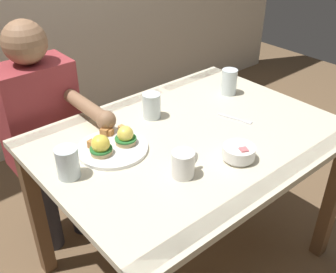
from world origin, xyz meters
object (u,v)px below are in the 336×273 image
(water_glass_extra, at_px, (152,107))
(fork, at_px, (237,119))
(dining_table, at_px, (190,156))
(water_glass_near, at_px, (68,165))
(diner_person, at_px, (44,126))
(water_glass_far, at_px, (229,83))
(coffee_mug, at_px, (184,163))
(eggs_benedict_plate, at_px, (112,145))
(fruit_bowl, at_px, (239,153))

(water_glass_extra, bearing_deg, fork, -44.35)
(dining_table, distance_m, water_glass_near, 0.54)
(diner_person, bearing_deg, water_glass_extra, -48.58)
(dining_table, distance_m, diner_person, 0.70)
(water_glass_near, height_order, water_glass_far, water_glass_far)
(water_glass_far, relative_size, water_glass_extra, 1.12)
(water_glass_near, relative_size, water_glass_extra, 1.02)
(coffee_mug, distance_m, fork, 0.46)
(water_glass_near, bearing_deg, water_glass_far, 5.50)
(eggs_benedict_plate, relative_size, diner_person, 0.24)
(coffee_mug, xyz_separation_m, diner_person, (-0.16, 0.78, -0.14))
(fork, bearing_deg, diner_person, 133.19)
(water_glass_far, relative_size, diner_person, 0.11)
(fruit_bowl, distance_m, coffee_mug, 0.23)
(coffee_mug, height_order, water_glass_extra, water_glass_extra)
(diner_person, bearing_deg, fork, -46.81)
(water_glass_near, xyz_separation_m, water_glass_extra, (0.48, 0.14, -0.00))
(coffee_mug, bearing_deg, water_glass_extra, 66.14)
(coffee_mug, bearing_deg, water_glass_far, 29.24)
(dining_table, height_order, fork, fork)
(eggs_benedict_plate, distance_m, fork, 0.56)
(fruit_bowl, xyz_separation_m, diner_person, (-0.38, 0.84, -0.12))
(eggs_benedict_plate, bearing_deg, water_glass_far, 4.13)
(fruit_bowl, height_order, water_glass_extra, water_glass_extra)
(dining_table, bearing_deg, coffee_mug, -138.86)
(dining_table, height_order, coffee_mug, coffee_mug)
(dining_table, height_order, water_glass_extra, water_glass_extra)
(water_glass_extra, bearing_deg, eggs_benedict_plate, -158.70)
(fork, bearing_deg, fruit_bowl, -137.98)
(diner_person, bearing_deg, dining_table, -58.56)
(water_glass_near, bearing_deg, fruit_bowl, -30.99)
(eggs_benedict_plate, relative_size, water_glass_near, 2.39)
(coffee_mug, relative_size, diner_person, 0.10)
(water_glass_extra, bearing_deg, fruit_bowl, -84.55)
(water_glass_far, bearing_deg, water_glass_near, -174.50)
(water_glass_far, xyz_separation_m, diner_person, (-0.77, 0.44, -0.14))
(dining_table, distance_m, eggs_benedict_plate, 0.35)
(coffee_mug, height_order, fork, coffee_mug)
(dining_table, bearing_deg, eggs_benedict_plate, 160.29)
(fork, height_order, diner_person, diner_person)
(fruit_bowl, distance_m, diner_person, 0.93)
(fruit_bowl, bearing_deg, diner_person, 114.42)
(water_glass_near, relative_size, water_glass_far, 0.91)
(dining_table, xyz_separation_m, water_glass_extra, (-0.03, 0.22, 0.15))
(eggs_benedict_plate, distance_m, water_glass_extra, 0.30)
(dining_table, xyz_separation_m, diner_person, (-0.37, 0.60, 0.02))
(water_glass_far, bearing_deg, diner_person, 150.19)
(coffee_mug, bearing_deg, diner_person, 101.86)
(coffee_mug, xyz_separation_m, fork, (0.44, 0.14, -0.05))
(fork, relative_size, water_glass_near, 1.36)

